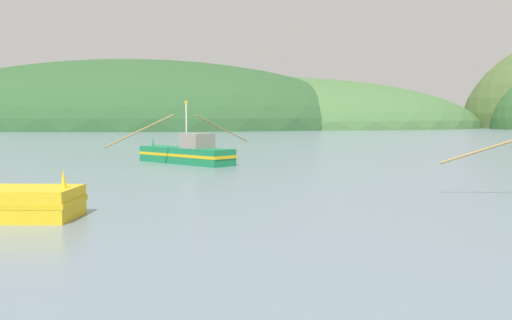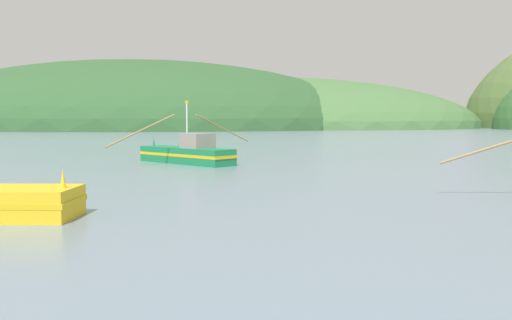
{
  "view_description": "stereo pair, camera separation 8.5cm",
  "coord_description": "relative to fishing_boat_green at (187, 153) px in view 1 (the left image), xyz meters",
  "views": [
    {
      "loc": [
        -4.9,
        4.43,
        3.51
      ],
      "look_at": [
        -9.82,
        30.4,
        1.4
      ],
      "focal_mm": 35.31,
      "sensor_mm": 36.0,
      "label": 1
    },
    {
      "loc": [
        -4.81,
        4.45,
        3.51
      ],
      "look_at": [
        -9.82,
        30.4,
        1.4
      ],
      "focal_mm": 35.31,
      "sensor_mm": 36.0,
      "label": 2
    }
  ],
  "objects": [
    {
      "name": "hill_mid_right",
      "position": [
        -30.71,
        203.9,
        -0.82
      ],
      "size": [
        199.87,
        159.89,
        46.8
      ],
      "primitive_type": "ellipsoid",
      "color": "#47703D",
      "rests_on": "ground"
    },
    {
      "name": "fishing_boat_green",
      "position": [
        0.0,
        0.0,
        0.0
      ],
      "size": [
        9.29,
        12.51,
        5.04
      ],
      "rotation": [
        0.0,
        0.0,
        2.59
      ],
      "color": "#197A47",
      "rests_on": "ground"
    },
    {
      "name": "hill_far_left",
      "position": [
        -84.02,
        176.36,
        -0.82
      ],
      "size": [
        211.92,
        169.54,
        58.47
      ],
      "primitive_type": "ellipsoid",
      "color": "#2D562D",
      "rests_on": "ground"
    }
  ]
}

